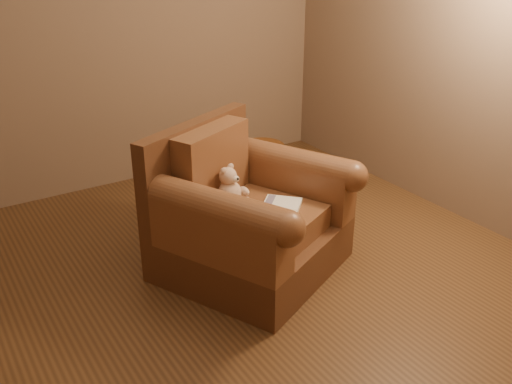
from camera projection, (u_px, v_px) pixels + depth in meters
floor at (233, 294)px, 3.45m from camera, size 4.00×4.00×0.00m
armchair at (246, 217)px, 3.60m from camera, size 1.32×1.30×0.91m
teddy_bear at (231, 190)px, 3.54m from camera, size 0.19×0.22×0.26m
guidebook at (279, 211)px, 3.47m from camera, size 0.43×0.42×0.03m
side_table at (261, 172)px, 4.50m from camera, size 0.35×0.35×0.49m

